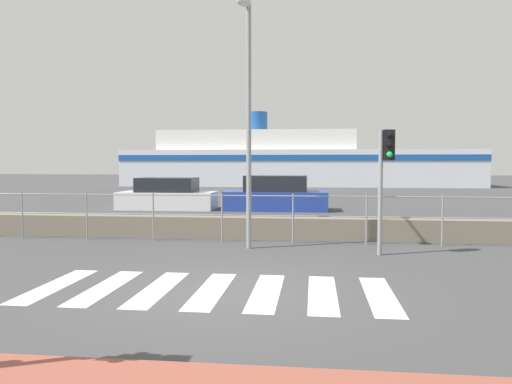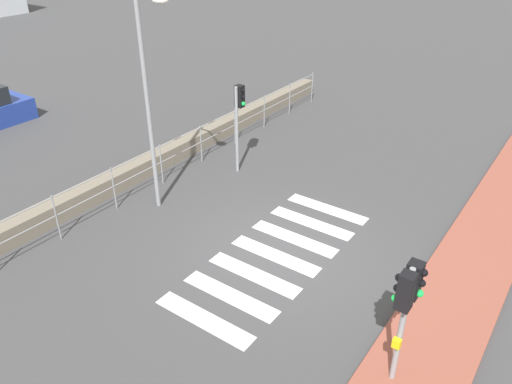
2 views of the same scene
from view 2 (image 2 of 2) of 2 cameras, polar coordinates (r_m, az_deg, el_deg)
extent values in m
plane|color=#424244|center=(12.54, 2.68, -6.84)|extent=(160.00, 160.00, 0.00)
cube|color=#934C3D|center=(11.37, 20.80, -13.25)|extent=(24.00, 1.80, 0.12)
cube|color=silver|center=(10.77, -5.97, -14.26)|extent=(0.45, 2.40, 0.01)
cube|color=silver|center=(11.27, -2.94, -11.73)|extent=(0.45, 2.40, 0.01)
cube|color=silver|center=(11.82, -0.23, -9.39)|extent=(0.45, 2.40, 0.01)
cube|color=silver|center=(12.41, 2.20, -7.25)|extent=(0.45, 2.40, 0.01)
cube|color=silver|center=(13.03, 4.38, -5.29)|extent=(0.45, 2.40, 0.01)
cube|color=silver|center=(13.69, 6.35, -3.52)|extent=(0.45, 2.40, 0.01)
cube|color=silver|center=(14.37, 8.13, -1.90)|extent=(0.45, 2.40, 0.01)
cube|color=slate|center=(15.77, -15.29, 1.49)|extent=(22.75, 0.55, 0.58)
cylinder|color=gray|center=(14.74, -13.53, 3.81)|extent=(20.47, 0.03, 0.03)
cylinder|color=gray|center=(14.97, -13.30, 2.03)|extent=(20.47, 0.03, 0.03)
cylinder|color=gray|center=(13.60, -21.84, -2.75)|extent=(0.04, 0.04, 1.30)
cylinder|color=gray|center=(14.48, -15.94, 0.39)|extent=(0.04, 0.04, 1.30)
cylinder|color=gray|center=(15.55, -10.78, 3.13)|extent=(0.04, 0.04, 1.30)
cylinder|color=gray|center=(16.75, -6.30, 5.47)|extent=(0.04, 0.04, 1.30)
cylinder|color=gray|center=(18.06, -2.42, 7.47)|extent=(0.04, 0.04, 1.30)
cylinder|color=gray|center=(19.47, 0.94, 9.16)|extent=(0.04, 0.04, 1.30)
cylinder|color=gray|center=(20.94, 3.87, 10.59)|extent=(0.04, 0.04, 1.30)
cylinder|color=gray|center=(22.48, 6.43, 11.80)|extent=(0.04, 0.04, 1.30)
cylinder|color=gray|center=(9.04, 16.24, -14.82)|extent=(0.10, 0.10, 2.57)
cube|color=black|center=(8.29, 16.74, -10.83)|extent=(0.24, 0.24, 0.68)
sphere|color=black|center=(8.19, 16.03, -9.38)|extent=(0.13, 0.13, 0.13)
sphere|color=black|center=(8.32, 15.83, -10.51)|extent=(0.13, 0.13, 0.13)
sphere|color=#19D84C|center=(8.45, 15.63, -11.61)|extent=(0.13, 0.13, 0.13)
cube|color=black|center=(8.55, 17.54, -9.56)|extent=(0.24, 0.24, 0.68)
sphere|color=black|center=(8.40, 18.65, -8.74)|extent=(0.13, 0.13, 0.13)
sphere|color=black|center=(8.53, 18.42, -9.86)|extent=(0.13, 0.13, 0.13)
sphere|color=#19D84C|center=(8.66, 18.20, -10.94)|extent=(0.13, 0.13, 0.13)
cube|color=yellow|center=(9.12, 15.78, -16.30)|extent=(0.10, 0.14, 0.18)
cylinder|color=gray|center=(15.74, -2.21, 7.03)|extent=(0.10, 0.10, 2.82)
cube|color=black|center=(15.49, -1.90, 10.89)|extent=(0.24, 0.24, 0.68)
sphere|color=black|center=(15.34, -1.49, 11.54)|extent=(0.13, 0.13, 0.13)
sphere|color=black|center=(15.41, -1.48, 10.79)|extent=(0.13, 0.13, 0.13)
sphere|color=#19D84C|center=(15.48, -1.47, 10.05)|extent=(0.13, 0.13, 0.13)
cylinder|color=gray|center=(13.44, -12.22, 9.31)|extent=(0.12, 0.12, 5.86)
ellipsoid|color=silver|center=(12.21, -10.90, 20.73)|extent=(0.32, 0.42, 0.19)
camera|label=1|loc=(11.66, 42.84, -6.60)|focal=35.00mm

